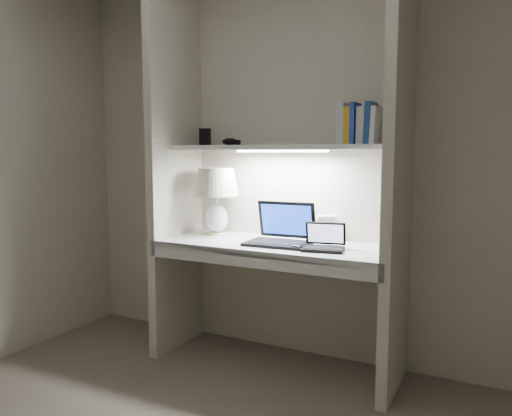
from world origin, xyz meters
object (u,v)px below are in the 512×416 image
Objects in this scene: laptop_main at (281,234)px; book_row at (358,125)px; laptop_netbook at (324,243)px; speaker at (327,228)px; table_lamp at (216,190)px.

book_row is (0.41, 0.18, 0.65)m from laptop_main.
book_row is at bearing 20.13° from laptop_main.
speaker reaches higher than laptop_netbook.
laptop_main reaches higher than laptop_netbook.
book_row reaches higher than laptop_main.
speaker is at bearing 9.80° from table_lamp.
book_row is at bearing -35.84° from speaker.
table_lamp is at bearing 157.83° from laptop_netbook.
laptop_netbook is at bearing -15.84° from laptop_main.
speaker is at bearing 41.69° from laptop_main.
laptop_main is at bearing -159.67° from speaker.
laptop_netbook is 1.08× the size of book_row.
laptop_netbook is 0.73m from book_row.
laptop_netbook is (0.81, -0.16, -0.27)m from table_lamp.
book_row is (0.19, -0.04, 0.63)m from speaker.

